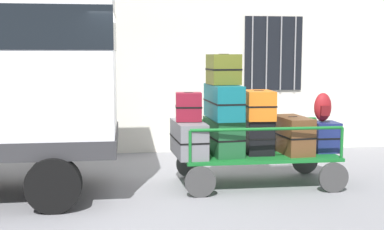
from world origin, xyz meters
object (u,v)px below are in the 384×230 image
Objects in this scene: suitcase_midleft_bottom at (223,136)px; suitcase_center_middle at (259,105)px; suitcase_center_bottom at (259,137)px; luggage_cart at (258,159)px; suitcase_left_middle at (189,107)px; suitcase_midleft_top at (223,69)px; suitcase_midright_bottom at (292,135)px; suitcase_left_bottom at (189,138)px; backpack at (323,107)px; suitcase_right_bottom at (325,137)px; suitcase_midleft_middle at (223,102)px.

suitcase_center_middle is at bearing -3.61° from suitcase_midleft_bottom.
luggage_cart is at bearing 90.00° from suitcase_center_bottom.
suitcase_midleft_top reaches higher than suitcase_left_middle.
luggage_cart is 2.79× the size of suitcase_midright_bottom.
suitcase_midleft_bottom is 1.52× the size of suitcase_center_middle.
suitcase_midleft_bottom is 1.11× the size of suitcase_midright_bottom.
suitcase_midleft_bottom reaches higher than luggage_cart.
backpack reaches higher than suitcase_left_bottom.
suitcase_left_middle is at bearing -177.91° from luggage_cart.
luggage_cart is at bearing 179.58° from suitcase_right_bottom.
suitcase_center_bottom is at bearing -7.40° from suitcase_midleft_top.
luggage_cart is 5.40× the size of backpack.
suitcase_center_middle reaches higher than suitcase_right_bottom.
suitcase_left_middle is at bearing -172.12° from suitcase_midleft_top.
suitcase_midleft_middle is (-0.53, 0.02, 0.88)m from luggage_cart.
suitcase_midleft_middle is at bearing 174.38° from suitcase_center_bottom.
suitcase_left_middle is 0.50× the size of suitcase_midright_bottom.
suitcase_left_bottom is 2.16× the size of suitcase_right_bottom.
suitcase_left_bottom is at bearing -178.96° from suitcase_center_middle.
suitcase_center_middle reaches higher than backpack.
suitcase_center_bottom is at bearing -90.00° from suitcase_center_middle.
backpack reaches higher than luggage_cart.
suitcase_midleft_bottom is at bearing 6.42° from suitcase_left_middle.
suitcase_midleft_middle is at bearing 176.71° from suitcase_center_middle.
suitcase_midright_bottom is at bearing -3.28° from suitcase_midleft_top.
suitcase_center_bottom reaches higher than suitcase_left_bottom.
backpack is (2.09, 0.07, -0.04)m from suitcase_left_middle.
suitcase_midleft_top is (0.00, 0.01, 1.01)m from suitcase_midleft_bottom.
suitcase_midleft_top is 1.91m from suitcase_right_bottom.
suitcase_center_middle is at bearing 178.54° from suitcase_midright_bottom.
suitcase_center_middle is 0.73× the size of suitcase_midright_bottom.
suitcase_left_bottom is at bearing -174.31° from suitcase_midleft_bottom.
suitcase_midright_bottom reaches higher than suitcase_midleft_bottom.
suitcase_center_bottom is at bearing -178.58° from suitcase_right_bottom.
suitcase_midright_bottom reaches higher than suitcase_center_bottom.
suitcase_midleft_bottom is 0.52m from suitcase_midleft_middle.
suitcase_midleft_top is at bearing 7.15° from suitcase_left_bottom.
suitcase_center_middle reaches higher than suitcase_midright_bottom.
suitcase_center_middle is (0.00, 0.02, 0.48)m from suitcase_center_bottom.
luggage_cart is 1.12m from suitcase_left_bottom.
suitcase_left_bottom is at bearing -179.35° from suitcase_right_bottom.
suitcase_right_bottom is (1.06, 0.03, -0.03)m from suitcase_center_bottom.
suitcase_left_middle is 0.45× the size of suitcase_midleft_bottom.
suitcase_midleft_middle reaches higher than suitcase_right_bottom.
suitcase_center_middle is (0.00, -0.01, 0.83)m from luggage_cart.
suitcase_center_middle is at bearing -179.75° from suitcase_right_bottom.
suitcase_left_bottom is at bearing -179.79° from suitcase_midright_bottom.
suitcase_center_bottom is 0.84× the size of suitcase_center_middle.
suitcase_left_middle is 0.71m from suitcase_midleft_bottom.
suitcase_left_middle is at bearing -178.58° from suitcase_center_middle.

